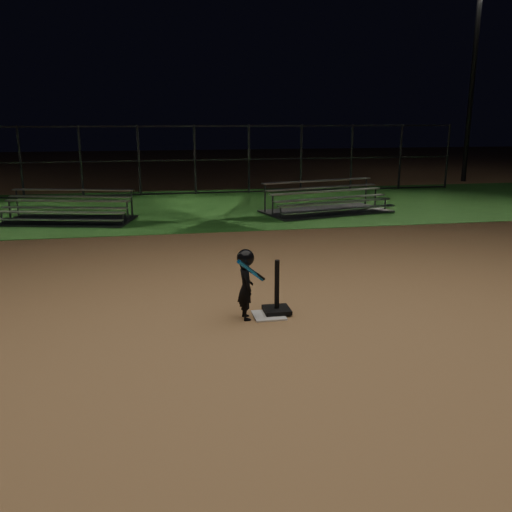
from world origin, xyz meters
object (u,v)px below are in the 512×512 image
at_px(light_pole_right, 475,63).
at_px(home_plate, 269,315).
at_px(bleacher_right, 327,206).
at_px(child_batter, 246,282).
at_px(bleacher_left, 68,216).
at_px(batting_tee, 277,302).

bearing_deg(light_pole_right, home_plate, -128.77).
distance_m(bleacher_right, light_pole_right, 11.76).
bearing_deg(home_plate, child_batter, -174.21).
bearing_deg(light_pole_right, child_batter, -129.49).
bearing_deg(home_plate, bleacher_left, 115.34).
bearing_deg(bleacher_left, light_pole_right, 36.70).
distance_m(home_plate, batting_tee, 0.23).
xyz_separation_m(batting_tee, child_batter, (-0.48, -0.13, 0.38)).
relative_size(child_batter, bleacher_right, 0.25).
height_order(bleacher_left, light_pole_right, light_pole_right).
bearing_deg(home_plate, batting_tee, 33.41).
height_order(child_batter, light_pole_right, light_pole_right).
bearing_deg(bleacher_right, child_batter, -128.47).
bearing_deg(light_pole_right, batting_tee, -128.61).
bearing_deg(home_plate, bleacher_right, 66.96).
relative_size(child_batter, light_pole_right, 0.12).
bearing_deg(bleacher_right, home_plate, -126.59).
bearing_deg(light_pole_right, bleacher_left, -156.85).
height_order(home_plate, bleacher_right, bleacher_right).
bearing_deg(batting_tee, child_batter, -165.33).
bearing_deg(child_batter, batting_tee, -79.60).
xyz_separation_m(bleacher_left, bleacher_right, (7.40, 0.15, 0.02)).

